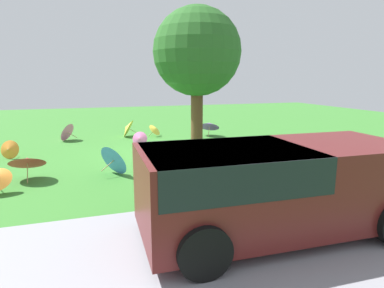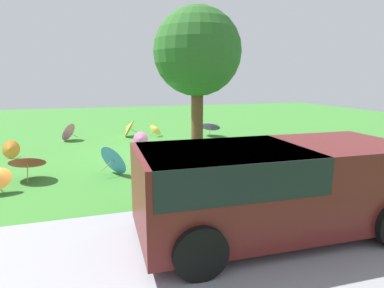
# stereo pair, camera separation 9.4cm
# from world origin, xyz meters

# --- Properties ---
(ground) EXTENTS (40.00, 40.00, 0.00)m
(ground) POSITION_xyz_m (0.00, 0.00, 0.00)
(ground) COLOR #387A2D
(road_strip) EXTENTS (40.00, 3.69, 0.01)m
(road_strip) POSITION_xyz_m (0.00, 6.79, 0.00)
(road_strip) COLOR gray
(road_strip) RESTS_ON ground
(van_dark) EXTENTS (4.65, 2.23, 1.53)m
(van_dark) POSITION_xyz_m (-0.37, 6.55, 0.91)
(van_dark) COLOR #591919
(van_dark) RESTS_ON ground
(park_bench) EXTENTS (1.64, 0.63, 0.90)m
(park_bench) POSITION_xyz_m (-0.07, 3.08, 0.47)
(park_bench) COLOR brown
(park_bench) RESTS_ON ground
(shade_tree) EXTENTS (2.91, 2.91, 4.94)m
(shade_tree) POSITION_xyz_m (-1.12, 0.63, 3.45)
(shade_tree) COLOR brown
(shade_tree) RESTS_ON ground
(parasol_blue_1) EXTENTS (0.98, 1.06, 0.90)m
(parasol_blue_1) POSITION_xyz_m (1.77, 2.18, 0.45)
(parasol_blue_1) COLOR tan
(parasol_blue_1) RESTS_ON ground
(parasol_yellow_0) EXTENTS (0.79, 0.80, 0.60)m
(parasol_yellow_0) POSITION_xyz_m (-0.50, -3.45, 0.33)
(parasol_yellow_0) COLOR tan
(parasol_yellow_0) RESTS_ON ground
(parasol_pink_0) EXTENTS (0.66, 0.61, 0.59)m
(parasol_pink_0) POSITION_xyz_m (0.54, -1.46, 0.29)
(parasol_pink_0) COLOR tan
(parasol_pink_0) RESTS_ON ground
(parasol_red_0) EXTENTS (0.91, 0.87, 0.81)m
(parasol_red_0) POSITION_xyz_m (4.00, 2.02, 0.52)
(parasol_red_0) COLOR tan
(parasol_red_0) RESTS_ON ground
(parasol_pink_1) EXTENTS (0.89, 0.95, 0.81)m
(parasol_pink_1) POSITION_xyz_m (3.36, -3.60, 0.40)
(parasol_pink_1) COLOR tan
(parasol_pink_1) RESTS_ON ground
(parasol_orange_1) EXTENTS (0.68, 0.58, 0.63)m
(parasol_orange_1) POSITION_xyz_m (4.98, -0.73, 0.32)
(parasol_orange_1) COLOR tan
(parasol_orange_1) RESTS_ON ground
(parasol_yellow_2) EXTENTS (0.89, 0.99, 0.84)m
(parasol_yellow_2) POSITION_xyz_m (0.74, -3.76, 0.42)
(parasol_yellow_2) COLOR tan
(parasol_yellow_2) RESTS_ON ground
(parasol_purple_0) EXTENTS (1.26, 1.25, 0.82)m
(parasol_purple_0) POSITION_xyz_m (-2.92, -2.82, 0.51)
(parasol_purple_0) COLOR tan
(parasol_purple_0) RESTS_ON ground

